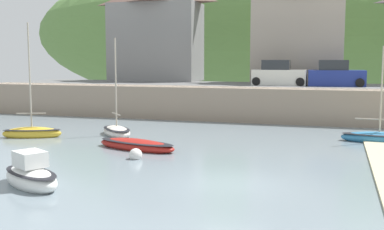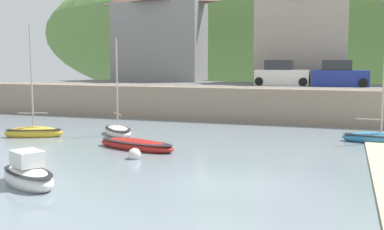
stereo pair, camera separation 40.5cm
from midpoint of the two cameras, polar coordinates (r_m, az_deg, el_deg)
quay_seawall at (r=34.21m, az=10.68°, el=1.48°), size 48.00×9.40×2.40m
hillside_backdrop at (r=72.02m, az=11.52°, el=9.75°), size 80.00×44.00×23.81m
waterfront_building_left at (r=44.79m, az=-4.64°, el=10.00°), size 8.49×4.42×8.99m
waterfront_building_centre at (r=41.82m, az=12.43°, el=10.84°), size 7.73×4.79×10.05m
sailboat_tall_mast at (r=28.53m, az=-19.07°, el=-1.95°), size 3.41×2.10×6.62m
sailboat_nearest_shore at (r=28.10m, az=-9.45°, el=-1.89°), size 3.07×3.17×5.78m
motorboat_with_cabin at (r=17.73m, az=-19.42°, el=-6.95°), size 3.29×2.61×1.45m
sailboat_white_hull at (r=23.65m, az=-7.20°, el=-3.60°), size 4.70×2.48×0.66m
fishing_boat_green at (r=27.26m, az=21.20°, el=-2.53°), size 4.00×1.34×5.29m
parked_car_near_slipway at (r=37.36m, az=10.05°, el=4.78°), size 4.12×1.82×1.95m
parked_car_by_wall at (r=37.08m, az=16.57°, el=4.59°), size 4.21×1.99×1.95m
mooring_buoy at (r=21.40m, az=-7.33°, el=-4.78°), size 0.60×0.60×0.60m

